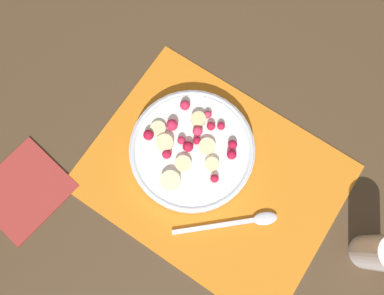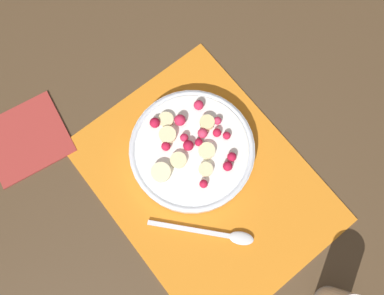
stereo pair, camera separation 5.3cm
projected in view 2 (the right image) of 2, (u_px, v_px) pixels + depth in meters
name	position (u px, v px, depth m)	size (l,w,h in m)	color
ground_plane	(205.00, 182.00, 0.73)	(3.00, 3.00, 0.00)	#4C3823
placemat	(205.00, 181.00, 0.72)	(0.47, 0.36, 0.01)	orange
fruit_bowl	(192.00, 150.00, 0.71)	(0.24, 0.24, 0.06)	silver
spoon	(221.00, 235.00, 0.69)	(0.16, 0.15, 0.01)	silver
napkin	(26.00, 138.00, 0.74)	(0.17, 0.18, 0.01)	#A3332D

